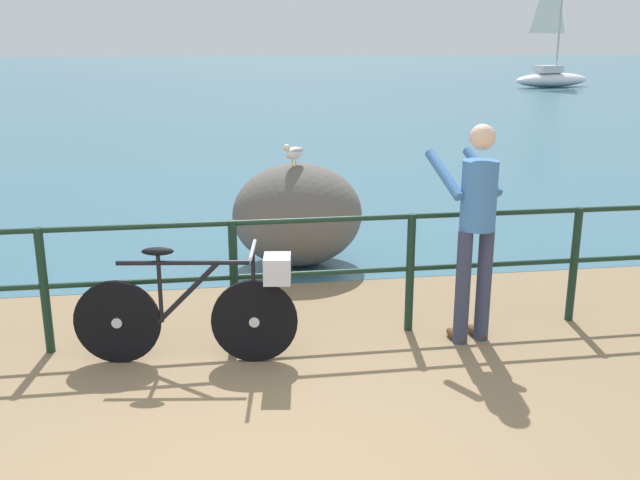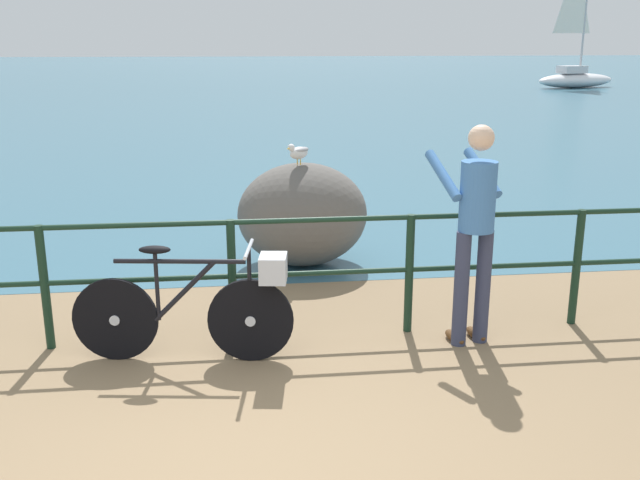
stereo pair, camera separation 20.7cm
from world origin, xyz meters
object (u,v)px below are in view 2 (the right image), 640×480
at_px(seagull, 299,152).
at_px(sailboat, 575,73).
at_px(bicycle, 202,304).
at_px(breakwater_boulder_main, 302,214).
at_px(person_at_railing, 474,225).

distance_m(seagull, sailboat, 31.41).
distance_m(bicycle, seagull, 2.57).
xyz_separation_m(bicycle, breakwater_boulder_main, (1.00, 2.35, 0.10)).
bearing_deg(seagull, bicycle, 22.42).
relative_size(breakwater_boulder_main, seagull, 4.87).
xyz_separation_m(breakwater_boulder_main, seagull, (-0.04, -0.10, 0.70)).
xyz_separation_m(bicycle, person_at_railing, (2.14, 0.09, 0.53)).
xyz_separation_m(breakwater_boulder_main, sailboat, (16.06, 26.86, 0.15)).
bearing_deg(bicycle, breakwater_boulder_main, 74.85).
relative_size(seagull, sailboat, 0.05).
xyz_separation_m(seagull, sailboat, (16.11, 26.95, -0.55)).
relative_size(person_at_railing, sailboat, 0.29).
distance_m(breakwater_boulder_main, seagull, 0.71).
bearing_deg(bicycle, seagull, 74.94).
xyz_separation_m(bicycle, seagull, (0.95, 2.25, 0.80)).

